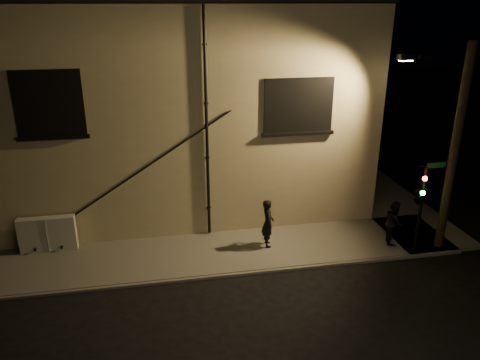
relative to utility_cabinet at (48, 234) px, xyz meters
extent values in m
plane|color=black|center=(7.64, -2.70, -0.76)|extent=(90.00, 90.00, 0.00)
cube|color=#56554E|center=(4.64, -1.20, -0.70)|extent=(20.00, 3.00, 0.12)
cube|color=#56554E|center=(14.14, 5.30, -0.70)|extent=(3.00, 16.00, 0.12)
cube|color=tan|center=(4.64, 6.30, 3.49)|extent=(16.00, 12.00, 8.50)
cube|color=black|center=(0.64, 0.28, 4.64)|extent=(2.20, 0.10, 2.20)
cube|color=black|center=(0.64, 0.29, 4.64)|extent=(1.98, 0.05, 1.98)
cube|color=black|center=(9.24, 0.28, 4.24)|extent=(2.60, 0.10, 2.00)
cube|color=black|center=(9.24, 0.29, 4.24)|extent=(2.38, 0.05, 1.78)
cylinder|color=black|center=(5.84, 0.22, 3.55)|extent=(0.11, 0.11, 8.30)
cylinder|color=black|center=(3.64, 0.25, 2.24)|extent=(5.96, 0.04, 3.75)
cylinder|color=black|center=(3.76, 0.25, 2.30)|extent=(5.96, 0.04, 3.75)
cube|color=#B2B0A9|center=(0.00, 0.00, 0.00)|extent=(1.96, 0.33, 1.29)
imported|color=black|center=(7.82, -1.11, 0.26)|extent=(0.47, 0.69, 1.81)
imported|color=black|center=(12.45, -1.75, 0.18)|extent=(0.85, 0.96, 1.65)
cylinder|color=black|center=(13.01, -2.40, 0.94)|extent=(0.12, 0.12, 3.16)
imported|color=black|center=(12.79, -2.52, 1.61)|extent=(0.60, 1.93, 0.77)
sphere|color=#FF140C|center=(12.81, -2.70, 2.23)|extent=(0.17, 0.17, 0.17)
sphere|color=#14FF3F|center=(12.81, -2.70, 1.70)|extent=(0.17, 0.17, 0.17)
cube|color=#0C4C1E|center=(13.36, -2.40, 2.56)|extent=(0.70, 0.03, 0.18)
cylinder|color=black|center=(14.02, -2.31, 2.95)|extent=(0.31, 0.31, 7.42)
cylinder|color=black|center=(13.22, -1.76, 6.14)|extent=(1.88, 1.02, 0.10)
cube|color=black|center=(12.42, -1.21, 6.04)|extent=(0.55, 0.28, 0.18)
cube|color=#FFC672|center=(12.42, -1.21, 5.94)|extent=(0.42, 0.20, 0.04)
camera|label=1|loc=(4.00, -15.93, 7.80)|focal=35.00mm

